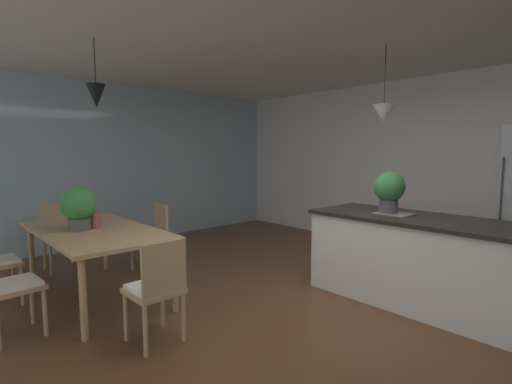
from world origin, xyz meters
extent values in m
cube|color=brown|center=(0.00, 0.00, -0.02)|extent=(10.00, 8.40, 0.04)
cube|color=silver|center=(0.00, 0.00, 2.76)|extent=(10.00, 8.40, 0.12)
cube|color=silver|center=(0.00, 3.26, 1.35)|extent=(10.00, 0.12, 2.70)
cube|color=#9EB7C6|center=(-4.06, 0.00, 1.35)|extent=(0.06, 8.40, 2.70)
cube|color=tan|center=(-1.82, -1.19, 0.72)|extent=(1.97, 1.02, 0.04)
cylinder|color=tan|center=(-2.73, -0.76, 0.36)|extent=(0.06, 0.06, 0.72)
cylinder|color=tan|center=(-0.91, -0.76, 0.36)|extent=(0.06, 0.06, 0.72)
cylinder|color=tan|center=(-2.73, -1.62, 0.36)|extent=(0.06, 0.06, 0.72)
cylinder|color=tan|center=(-0.91, -1.62, 0.36)|extent=(0.06, 0.06, 0.72)
cube|color=tan|center=(-3.13, -1.19, 0.43)|extent=(0.41, 0.41, 0.04)
cube|color=white|center=(-3.13, -1.19, 0.47)|extent=(0.37, 0.37, 0.03)
cube|color=tan|center=(-3.31, -1.18, 0.66)|extent=(0.04, 0.38, 0.42)
cylinder|color=tan|center=(-2.96, -1.02, 0.21)|extent=(0.04, 0.04, 0.41)
cylinder|color=tan|center=(-2.96, -1.36, 0.21)|extent=(0.04, 0.04, 0.41)
cylinder|color=tan|center=(-3.29, -1.01, 0.21)|extent=(0.04, 0.04, 0.41)
cylinder|color=tan|center=(-3.30, -1.35, 0.21)|extent=(0.04, 0.04, 0.41)
cylinder|color=tan|center=(-2.44, -1.85, 0.21)|extent=(0.04, 0.04, 0.41)
cylinder|color=tan|center=(-2.10, -1.84, 0.21)|extent=(0.04, 0.04, 0.41)
cube|color=tan|center=(-1.38, -2.02, 0.43)|extent=(0.43, 0.43, 0.04)
cube|color=white|center=(-1.38, -2.02, 0.47)|extent=(0.39, 0.39, 0.03)
cylinder|color=tan|center=(-1.56, -1.86, 0.21)|extent=(0.04, 0.04, 0.41)
cylinder|color=tan|center=(-1.22, -1.83, 0.21)|extent=(0.04, 0.04, 0.41)
cube|color=tan|center=(-2.27, -0.36, 0.43)|extent=(0.43, 0.43, 0.04)
cube|color=white|center=(-2.27, -0.36, 0.47)|extent=(0.39, 0.39, 0.03)
cube|color=tan|center=(-2.25, -0.18, 0.66)|extent=(0.38, 0.06, 0.42)
cylinder|color=tan|center=(-2.11, -0.54, 0.21)|extent=(0.04, 0.04, 0.41)
cylinder|color=tan|center=(-2.45, -0.51, 0.21)|extent=(0.04, 0.04, 0.41)
cylinder|color=tan|center=(-2.08, -0.20, 0.21)|extent=(0.04, 0.04, 0.41)
cylinder|color=tan|center=(-2.42, -0.17, 0.21)|extent=(0.04, 0.04, 0.41)
cube|color=tan|center=(-0.51, -1.19, 0.43)|extent=(0.41, 0.41, 0.04)
cube|color=white|center=(-0.51, -1.19, 0.47)|extent=(0.37, 0.37, 0.03)
cube|color=tan|center=(-0.33, -1.18, 0.66)|extent=(0.04, 0.38, 0.42)
cylinder|color=tan|center=(-0.68, -1.36, 0.21)|extent=(0.04, 0.04, 0.41)
cylinder|color=tan|center=(-0.69, -1.02, 0.21)|extent=(0.04, 0.04, 0.41)
cylinder|color=tan|center=(-0.34, -1.35, 0.21)|extent=(0.04, 0.04, 0.41)
cylinder|color=tan|center=(-0.35, -1.01, 0.21)|extent=(0.04, 0.04, 0.41)
cube|color=silver|center=(0.57, 1.20, 0.44)|extent=(2.07, 0.84, 0.88)
cube|color=black|center=(0.57, 1.20, 0.88)|extent=(2.13, 0.90, 0.04)
cube|color=gray|center=(0.32, 1.20, 0.91)|extent=(0.36, 0.30, 0.01)
cylinder|color=#4C4C4C|center=(0.96, 2.52, 0.94)|extent=(0.02, 0.02, 1.13)
cylinder|color=black|center=(-1.72, -1.15, 2.47)|extent=(0.01, 0.01, 0.45)
cone|color=black|center=(-1.72, -1.15, 2.13)|extent=(0.19, 0.19, 0.24)
cylinder|color=black|center=(0.16, 1.20, 2.39)|extent=(0.01, 0.01, 0.63)
cone|color=#B7B7B7|center=(0.16, 1.20, 1.98)|extent=(0.24, 0.24, 0.19)
cylinder|color=#4C4C51|center=(0.25, 1.20, 0.97)|extent=(0.20, 0.20, 0.15)
sphere|color=#387F3D|center=(0.25, 1.20, 1.19)|extent=(0.33, 0.33, 0.33)
cylinder|color=#4C4C51|center=(-1.86, -1.33, 0.81)|extent=(0.22, 0.22, 0.13)
sphere|color=#387F3D|center=(-1.86, -1.33, 1.02)|extent=(0.35, 0.35, 0.35)
cylinder|color=#994C51|center=(-1.87, -1.16, 0.84)|extent=(0.11, 0.11, 0.18)
camera|label=1|loc=(2.24, -2.57, 1.56)|focal=26.21mm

